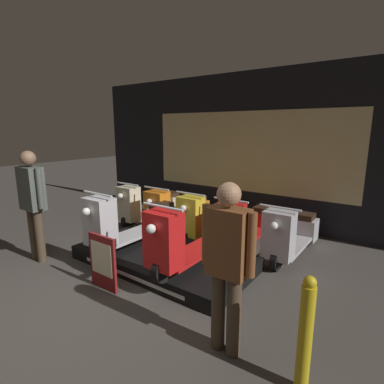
% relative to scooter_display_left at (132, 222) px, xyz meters
% --- Properties ---
extents(ground_plane, '(30.00, 30.00, 0.00)m').
position_rel_scooter_display_left_xyz_m(ground_plane, '(0.60, -1.32, -0.58)').
color(ground_plane, '#423D38').
extents(shop_wall_back, '(8.37, 0.09, 3.20)m').
position_rel_scooter_display_left_xyz_m(shop_wall_back, '(0.60, 2.79, 1.02)').
color(shop_wall_back, black).
rests_on(shop_wall_back, ground_plane).
extents(display_platform, '(2.68, 1.40, 0.20)m').
position_rel_scooter_display_left_xyz_m(display_platform, '(0.60, 0.07, -0.47)').
color(display_platform, black).
rests_on(display_platform, ground_plane).
extents(scooter_display_left, '(0.60, 1.79, 0.96)m').
position_rel_scooter_display_left_xyz_m(scooter_display_left, '(0.00, 0.00, 0.00)').
color(scooter_display_left, black).
rests_on(scooter_display_left, display_platform).
extents(scooter_display_right, '(0.60, 1.79, 0.96)m').
position_rel_scooter_display_left_xyz_m(scooter_display_right, '(1.21, 0.00, 0.00)').
color(scooter_display_right, black).
rests_on(scooter_display_right, display_platform).
extents(scooter_backrow_0, '(0.60, 1.79, 0.96)m').
position_rel_scooter_display_left_xyz_m(scooter_backrow_0, '(-1.07, 1.51, -0.20)').
color(scooter_backrow_0, black).
rests_on(scooter_backrow_0, ground_plane).
extents(scooter_backrow_1, '(0.60, 1.79, 0.96)m').
position_rel_scooter_display_left_xyz_m(scooter_backrow_1, '(-0.28, 1.51, -0.20)').
color(scooter_backrow_1, black).
rests_on(scooter_backrow_1, ground_plane).
extents(scooter_backrow_2, '(0.60, 1.79, 0.96)m').
position_rel_scooter_display_left_xyz_m(scooter_backrow_2, '(0.51, 1.51, -0.20)').
color(scooter_backrow_2, black).
rests_on(scooter_backrow_2, ground_plane).
extents(scooter_backrow_3, '(0.60, 1.79, 0.96)m').
position_rel_scooter_display_left_xyz_m(scooter_backrow_3, '(1.29, 1.51, -0.20)').
color(scooter_backrow_3, black).
rests_on(scooter_backrow_3, ground_plane).
extents(scooter_backrow_4, '(0.60, 1.79, 0.96)m').
position_rel_scooter_display_left_xyz_m(scooter_backrow_4, '(2.08, 1.51, -0.20)').
color(scooter_backrow_4, black).
rests_on(scooter_backrow_4, ground_plane).
extents(person_left_browsing, '(0.57, 0.23, 1.72)m').
position_rel_scooter_display_left_xyz_m(person_left_browsing, '(-1.10, -0.97, 0.44)').
color(person_left_browsing, '#473828').
rests_on(person_left_browsing, ground_plane).
extents(person_right_browsing, '(0.52, 0.21, 1.61)m').
position_rel_scooter_display_left_xyz_m(person_right_browsing, '(2.28, -0.97, 0.34)').
color(person_right_browsing, '#473828').
rests_on(person_right_browsing, ground_plane).
extents(price_sign_board, '(0.48, 0.04, 0.73)m').
position_rel_scooter_display_left_xyz_m(price_sign_board, '(0.45, -0.92, -0.21)').
color(price_sign_board, maroon).
rests_on(price_sign_board, ground_plane).
extents(street_bollard, '(0.11, 0.11, 0.99)m').
position_rel_scooter_display_left_xyz_m(street_bollard, '(2.99, -1.01, -0.08)').
color(street_bollard, gold).
rests_on(street_bollard, ground_plane).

